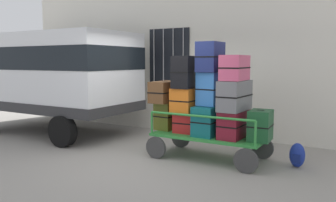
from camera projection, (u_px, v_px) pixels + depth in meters
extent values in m
plane|color=gray|center=(158.00, 156.00, 6.95)|extent=(40.00, 40.00, 0.00)
cube|color=silver|center=(210.00, 37.00, 8.80)|extent=(12.00, 0.30, 5.00)
cube|color=black|center=(169.00, 57.00, 9.27)|extent=(1.20, 0.04, 1.50)
cylinder|color=gray|center=(154.00, 57.00, 9.46)|extent=(0.03, 0.03, 1.50)
cylinder|color=gray|center=(163.00, 57.00, 9.31)|extent=(0.03, 0.03, 1.50)
cylinder|color=gray|center=(173.00, 57.00, 9.16)|extent=(0.03, 0.03, 1.50)
cylinder|color=gray|center=(183.00, 57.00, 9.01)|extent=(0.03, 0.03, 1.50)
cube|color=silver|center=(53.00, 72.00, 9.15)|extent=(4.39, 2.08, 1.93)
cube|color=black|center=(53.00, 59.00, 9.11)|extent=(4.41, 2.10, 0.55)
cube|color=#2D2D30|center=(55.00, 104.00, 9.25)|extent=(4.43, 2.12, 0.24)
cylinder|color=black|center=(63.00, 131.00, 7.70)|extent=(0.70, 0.22, 0.70)
cube|color=#2D8438|center=(209.00, 136.00, 6.75)|extent=(2.15, 0.98, 0.05)
cylinder|color=#383838|center=(246.00, 161.00, 5.89)|extent=(0.43, 0.06, 0.43)
cylinder|color=#383838|center=(262.00, 148.00, 6.76)|extent=(0.43, 0.06, 0.43)
cylinder|color=#383838|center=(156.00, 148.00, 6.79)|extent=(0.43, 0.06, 0.43)
cylinder|color=#383838|center=(181.00, 138.00, 7.67)|extent=(0.43, 0.06, 0.43)
cylinder|color=#2D8438|center=(255.00, 134.00, 5.82)|extent=(0.04, 0.04, 0.42)
cylinder|color=#2D8438|center=(269.00, 125.00, 6.59)|extent=(0.04, 0.04, 0.42)
cylinder|color=#2D8438|center=(152.00, 123.00, 6.86)|extent=(0.04, 0.04, 0.42)
cylinder|color=#2D8438|center=(174.00, 116.00, 7.63)|extent=(0.04, 0.04, 0.42)
cylinder|color=#2D8438|center=(199.00, 116.00, 6.31)|extent=(2.07, 0.04, 0.04)
cylinder|color=#2D8438|center=(218.00, 110.00, 7.08)|extent=(2.07, 0.04, 0.04)
cube|color=#4C5119|center=(164.00, 116.00, 7.19)|extent=(0.39, 0.32, 0.57)
cube|color=black|center=(164.00, 116.00, 7.19)|extent=(0.40, 0.33, 0.02)
cube|color=black|center=(164.00, 103.00, 7.16)|extent=(0.13, 0.04, 0.02)
cube|color=brown|center=(165.00, 92.00, 7.15)|extent=(0.37, 0.74, 0.43)
cube|color=black|center=(165.00, 92.00, 7.15)|extent=(0.38, 0.75, 0.02)
cube|color=black|center=(165.00, 82.00, 7.12)|extent=(0.13, 0.03, 0.02)
cube|color=#B21E1E|center=(186.00, 122.00, 6.97)|extent=(0.43, 0.50, 0.41)
cube|color=black|center=(186.00, 122.00, 6.97)|extent=(0.45, 0.51, 0.02)
cube|color=black|center=(186.00, 112.00, 6.94)|extent=(0.14, 0.04, 0.02)
cube|color=orange|center=(187.00, 100.00, 6.92)|extent=(0.43, 0.67, 0.47)
cube|color=black|center=(187.00, 100.00, 6.92)|extent=(0.44, 0.68, 0.02)
cube|color=black|center=(187.00, 88.00, 6.90)|extent=(0.15, 0.03, 0.02)
cube|color=black|center=(188.00, 72.00, 6.89)|extent=(0.41, 0.82, 0.63)
cube|color=black|center=(188.00, 72.00, 6.89)|extent=(0.42, 0.83, 0.02)
cube|color=black|center=(188.00, 56.00, 6.85)|extent=(0.13, 0.04, 0.02)
cube|color=#0F5960|center=(209.00, 120.00, 6.70)|extent=(0.44, 0.77, 0.56)
cube|color=black|center=(209.00, 120.00, 6.70)|extent=(0.45, 0.78, 0.02)
cube|color=black|center=(209.00, 106.00, 6.67)|extent=(0.14, 0.03, 0.02)
cube|color=#3372C6|center=(210.00, 89.00, 6.64)|extent=(0.42, 0.44, 0.63)
cube|color=black|center=(210.00, 89.00, 6.64)|extent=(0.43, 0.45, 0.02)
cube|color=black|center=(210.00, 73.00, 6.60)|extent=(0.14, 0.04, 0.02)
cube|color=navy|center=(210.00, 57.00, 6.58)|extent=(0.39, 0.55, 0.57)
cube|color=black|center=(210.00, 57.00, 6.58)|extent=(0.40, 0.56, 0.02)
cube|color=black|center=(211.00, 42.00, 6.55)|extent=(0.13, 0.03, 0.02)
cube|color=maroon|center=(234.00, 124.00, 6.48)|extent=(0.40, 0.80, 0.50)
cube|color=black|center=(234.00, 124.00, 6.48)|extent=(0.41, 0.81, 0.02)
cube|color=black|center=(234.00, 111.00, 6.45)|extent=(0.13, 0.03, 0.02)
cube|color=slate|center=(235.00, 96.00, 6.41)|extent=(0.42, 0.84, 0.55)
cube|color=black|center=(235.00, 96.00, 6.41)|extent=(0.43, 0.85, 0.02)
cube|color=black|center=(235.00, 81.00, 6.38)|extent=(0.14, 0.03, 0.02)
cube|color=#CC4C72|center=(235.00, 68.00, 6.33)|extent=(0.40, 0.78, 0.46)
cube|color=black|center=(235.00, 68.00, 6.33)|extent=(0.41, 0.79, 0.02)
cube|color=black|center=(235.00, 55.00, 6.31)|extent=(0.13, 0.04, 0.02)
cube|color=#194C28|center=(260.00, 126.00, 6.20)|extent=(0.40, 0.51, 0.55)
cube|color=black|center=(260.00, 126.00, 6.20)|extent=(0.41, 0.52, 0.02)
cube|color=black|center=(261.00, 111.00, 6.17)|extent=(0.13, 0.04, 0.02)
ellipsoid|color=navy|center=(297.00, 155.00, 6.22)|extent=(0.27, 0.19, 0.44)
cube|color=navy|center=(296.00, 159.00, 6.15)|extent=(0.14, 0.06, 0.15)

